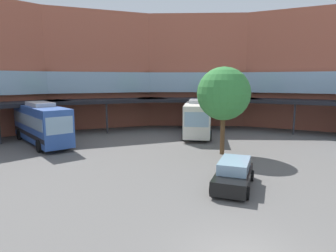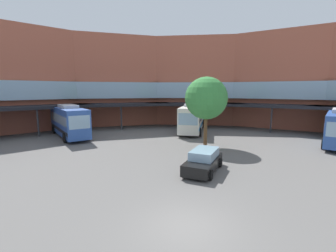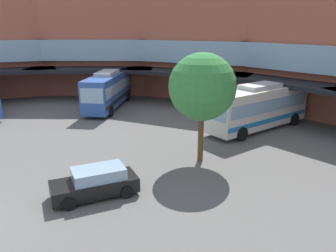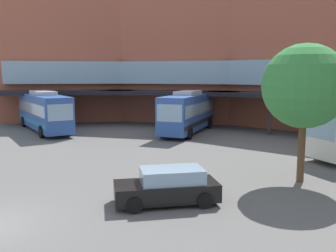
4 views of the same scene
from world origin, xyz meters
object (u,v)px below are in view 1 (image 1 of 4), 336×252
object	(u,v)px
bus_0	(41,123)
bus_2	(198,117)
parked_car	(234,174)
plaza_tree	(224,94)

from	to	relation	value
bus_0	bus_2	world-z (taller)	bus_0
bus_0	parked_car	distance (m)	19.37
plaza_tree	bus_2	bearing A→B (deg)	99.60
bus_2	plaza_tree	bearing A→B (deg)	14.43
plaza_tree	parked_car	bearing A→B (deg)	-92.99
plaza_tree	bus_0	bearing A→B (deg)	168.96
parked_car	plaza_tree	distance (m)	8.62
bus_2	plaza_tree	world-z (taller)	plaza_tree
parked_car	bus_0	bearing A→B (deg)	-106.25
bus_0	plaza_tree	bearing A→B (deg)	37.59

